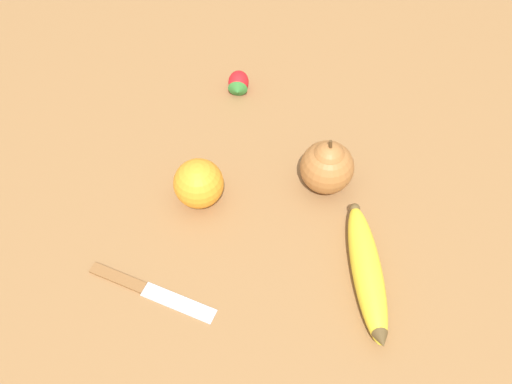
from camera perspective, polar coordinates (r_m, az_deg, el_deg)
The scene contains 6 objects.
ground_plane at distance 0.85m, azimuth 2.03°, elevation -6.87°, with size 3.00×3.00×0.00m, color olive.
banana at distance 0.84m, azimuth 10.54°, elevation -7.52°, with size 0.19×0.17×0.04m.
orange at distance 0.89m, azimuth -5.48°, elevation 0.82°, with size 0.08×0.08×0.08m.
pear at distance 0.90m, azimuth 6.81°, elevation 2.51°, with size 0.08×0.08×0.10m.
strawberry at distance 1.05m, azimuth -1.69°, elevation 10.29°, with size 0.06×0.06×0.04m.
paring_knife at distance 0.84m, azimuth -10.36°, elevation -9.09°, with size 0.07×0.19×0.01m.
Camera 1 is at (0.35, 0.23, 0.74)m, focal length 42.00 mm.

